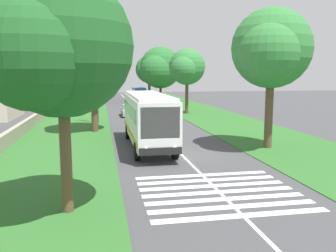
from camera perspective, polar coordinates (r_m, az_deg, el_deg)
The scene contains 20 objects.
ground at distance 22.89m, azimuth 2.33°, elevation -4.70°, with size 160.00×160.00×0.00m, color #424244.
grass_verge_left at distance 37.24m, azimuth -15.37°, elevation 0.07°, with size 120.00×8.00×0.04m, color #2D6628.
grass_verge_right at distance 39.37m, azimuth 9.14°, elevation 0.69°, with size 120.00×8.00×0.04m, color #2D6628.
centre_line at distance 37.43m, azimuth -2.77°, elevation 0.37°, with size 110.00×0.16×0.01m, color silver.
coach_bus at distance 25.33m, azimuth -3.23°, elevation 1.47°, with size 11.16×2.62×3.73m.
zebra_crossing at distance 16.21m, azimuth 8.07°, elevation -10.26°, with size 5.85×6.80×0.01m.
trailing_car_0 at distance 44.37m, azimuth -6.18°, elevation 2.43°, with size 4.30×1.78×1.43m.
trailing_car_1 at distance 51.23m, azimuth -3.21°, elevation 3.24°, with size 4.30×1.78×1.43m.
trailing_car_2 at distance 57.01m, azimuth -3.72°, elevation 3.74°, with size 4.30×1.78×1.43m.
trailing_minibus_0 at distance 68.68m, azimuth -4.62°, elevation 5.23°, with size 6.00×2.14×2.53m.
roadside_tree_left_0 at distance 32.66m, azimuth -12.02°, elevation 11.79°, with size 6.78×5.42×10.11m.
roadside_tree_left_1 at distance 13.43m, azimuth -17.21°, elevation 11.39°, with size 6.16×5.11×8.61m.
roadside_tree_left_2 at distance 83.24m, azimuth -11.07°, elevation 9.49°, with size 7.62×6.61×10.58m.
roadside_tree_left_3 at distance 64.91m, azimuth -10.81°, elevation 8.87°, with size 6.67×5.40×8.82m.
roadside_tree_right_0 at distance 64.89m, azimuth -1.41°, elevation 8.99°, with size 9.09×7.50×9.82m.
roadside_tree_right_1 at distance 25.50m, azimuth 15.71°, elevation 11.37°, with size 6.45×5.42×9.47m.
roadside_tree_right_2 at distance 76.44m, azimuth -3.10°, elevation 8.79°, with size 6.81×5.70×8.84m.
roadside_tree_right_3 at distance 46.56m, azimuth 2.83°, elevation 9.12°, with size 5.69×4.67×8.26m.
utility_pole at distance 38.04m, azimuth -11.18°, elevation 6.28°, with size 0.24×1.40×7.49m.
roadside_wall at distance 42.51m, azimuth -19.41°, elevation 1.60°, with size 70.00×0.40×1.02m, color #9E937F.
Camera 1 is at (-21.74, 4.98, 5.13)m, focal length 38.65 mm.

